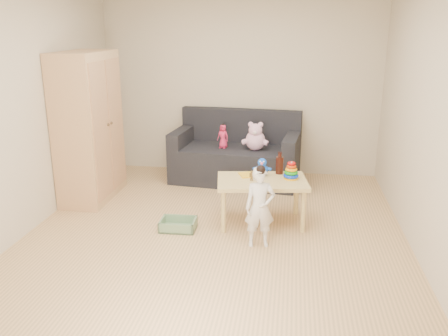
% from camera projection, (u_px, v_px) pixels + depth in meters
% --- Properties ---
extents(room, '(4.50, 4.50, 4.50)m').
position_uv_depth(room, '(215.00, 113.00, 4.73)').
color(room, tan).
rests_on(room, ground).
extents(wardrobe, '(0.51, 1.02, 1.84)m').
position_uv_depth(wardrobe, '(89.00, 127.00, 5.88)').
color(wardrobe, tan).
rests_on(wardrobe, ground).
extents(sofa, '(1.83, 1.05, 0.49)m').
position_uv_depth(sofa, '(235.00, 164.00, 6.71)').
color(sofa, black).
rests_on(sofa, ground).
extents(play_table, '(1.06, 0.75, 0.51)m').
position_uv_depth(play_table, '(262.00, 202.00, 5.27)').
color(play_table, '#D2BF73').
rests_on(play_table, ground).
extents(storage_bin, '(0.39, 0.30, 0.11)m').
position_uv_depth(storage_bin, '(178.00, 224.00, 5.16)').
color(storage_bin, gray).
rests_on(storage_bin, ground).
extents(toddler, '(0.33, 0.25, 0.80)m').
position_uv_depth(toddler, '(260.00, 208.00, 4.70)').
color(toddler, white).
rests_on(toddler, ground).
extents(pink_bear, '(0.35, 0.33, 0.33)m').
position_uv_depth(pink_bear, '(255.00, 138.00, 6.45)').
color(pink_bear, '#FFBBE4').
rests_on(pink_bear, sofa).
extents(doll, '(0.19, 0.16, 0.32)m').
position_uv_depth(doll, '(223.00, 137.00, 6.55)').
color(doll, '#E42A5A').
rests_on(doll, sofa).
extents(ring_stacker, '(0.17, 0.17, 0.19)m').
position_uv_depth(ring_stacker, '(291.00, 172.00, 5.20)').
color(ring_stacker, '#FFB70D').
rests_on(ring_stacker, play_table).
extents(brown_bottle, '(0.09, 0.09, 0.25)m').
position_uv_depth(brown_bottle, '(280.00, 164.00, 5.38)').
color(brown_bottle, black).
rests_on(brown_bottle, play_table).
extents(blue_plush, '(0.17, 0.14, 0.21)m').
position_uv_depth(blue_plush, '(262.00, 167.00, 5.31)').
color(blue_plush, blue).
rests_on(blue_plush, play_table).
extents(wooden_figure, '(0.05, 0.04, 0.11)m').
position_uv_depth(wooden_figure, '(252.00, 176.00, 5.15)').
color(wooden_figure, brown).
rests_on(wooden_figure, play_table).
extents(yellow_book, '(0.25, 0.25, 0.01)m').
position_uv_depth(yellow_book, '(248.00, 175.00, 5.34)').
color(yellow_book, yellow).
rests_on(yellow_book, play_table).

